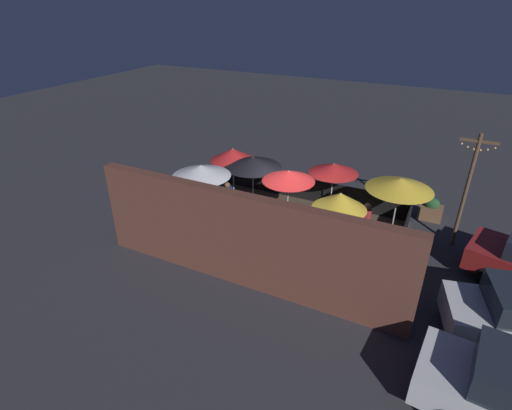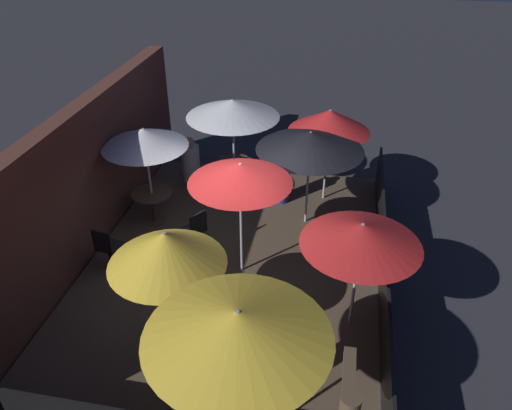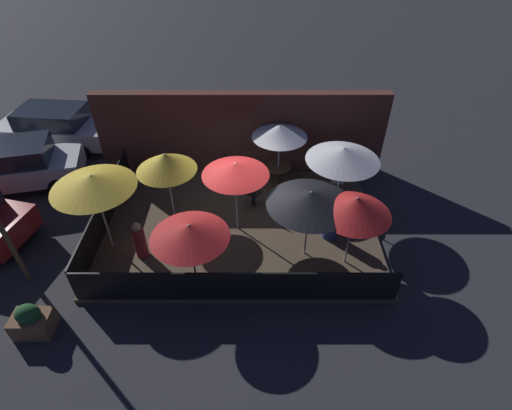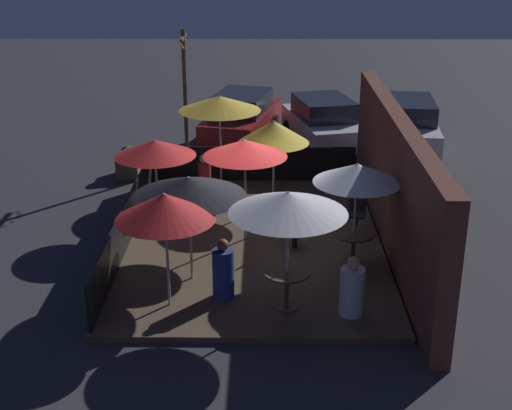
% 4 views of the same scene
% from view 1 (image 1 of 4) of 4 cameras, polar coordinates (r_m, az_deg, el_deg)
% --- Properties ---
extents(ground_plane, '(60.00, 60.00, 0.00)m').
position_cam_1_polar(ground_plane, '(14.57, 3.86, -4.17)').
color(ground_plane, '#2D2D33').
extents(patio_deck, '(8.05, 5.64, 0.12)m').
position_cam_1_polar(patio_deck, '(14.54, 3.87, -3.97)').
color(patio_deck, brown).
rests_on(patio_deck, ground_plane).
extents(building_wall, '(9.65, 0.36, 2.96)m').
position_cam_1_polar(building_wall, '(11.45, -1.94, -5.11)').
color(building_wall, brown).
rests_on(building_wall, ground_plane).
extents(fence_front, '(7.85, 0.05, 0.95)m').
position_cam_1_polar(fence_front, '(16.58, 7.71, 2.15)').
color(fence_front, black).
rests_on(fence_front, patio_deck).
extents(fence_side_left, '(0.05, 5.44, 0.95)m').
position_cam_1_polar(fence_side_left, '(13.51, 19.74, -5.79)').
color(fence_side_left, black).
rests_on(fence_side_left, patio_deck).
extents(patio_umbrella_0, '(2.12, 2.12, 2.27)m').
position_cam_1_polar(patio_umbrella_0, '(14.33, -7.84, 4.89)').
color(patio_umbrella_0, '#B2B2B7').
rests_on(patio_umbrella_0, patio_deck).
extents(patio_umbrella_1, '(1.75, 1.75, 2.20)m').
position_cam_1_polar(patio_umbrella_1, '(12.41, -4.80, 1.02)').
color(patio_umbrella_1, '#B2B2B7').
rests_on(patio_umbrella_1, patio_deck).
extents(patio_umbrella_2, '(1.80, 1.80, 2.21)m').
position_cam_1_polar(patio_umbrella_2, '(16.04, -3.34, 7.23)').
color(patio_umbrella_2, '#B2B2B7').
rests_on(patio_umbrella_2, patio_deck).
extents(patio_umbrella_3, '(2.14, 2.14, 2.44)m').
position_cam_1_polar(patio_umbrella_3, '(13.53, 19.87, 2.83)').
color(patio_umbrella_3, '#B2B2B7').
rests_on(patio_umbrella_3, patio_deck).
extents(patio_umbrella_4, '(1.82, 1.82, 2.31)m').
position_cam_1_polar(patio_umbrella_4, '(13.66, 4.69, 4.14)').
color(patio_umbrella_4, '#B2B2B7').
rests_on(patio_umbrella_4, patio_deck).
extents(patio_umbrella_5, '(1.88, 1.88, 2.01)m').
position_cam_1_polar(patio_umbrella_5, '(15.32, 11.04, 5.17)').
color(patio_umbrella_5, '#B2B2B7').
rests_on(patio_umbrella_5, patio_deck).
extents(patio_umbrella_6, '(2.20, 2.20, 2.14)m').
position_cam_1_polar(patio_umbrella_6, '(15.31, -0.44, 6.18)').
color(patio_umbrella_6, '#B2B2B7').
rests_on(patio_umbrella_6, patio_deck).
extents(patio_umbrella_7, '(1.73, 1.73, 2.19)m').
position_cam_1_polar(patio_umbrella_7, '(12.65, 11.89, 0.57)').
color(patio_umbrella_7, '#B2B2B7').
rests_on(patio_umbrella_7, patio_deck).
extents(dining_table_0, '(0.87, 0.87, 0.73)m').
position_cam_1_polar(dining_table_0, '(14.97, -7.48, -0.37)').
color(dining_table_0, '#4C3828').
rests_on(dining_table_0, patio_deck).
extents(dining_table_1, '(0.86, 0.86, 0.72)m').
position_cam_1_polar(dining_table_1, '(13.11, -4.55, -4.59)').
color(dining_table_1, '#4C3828').
rests_on(dining_table_1, patio_deck).
extents(patio_chair_0, '(0.56, 0.56, 0.94)m').
position_cam_1_polar(patio_chair_0, '(13.71, 1.12, -3.21)').
color(patio_chair_0, black).
rests_on(patio_chair_0, patio_deck).
extents(patio_chair_1, '(0.46, 0.46, 0.92)m').
position_cam_1_polar(patio_chair_1, '(12.29, 1.57, -7.37)').
color(patio_chair_1, black).
rests_on(patio_chair_1, patio_deck).
extents(patron_0, '(0.58, 0.58, 1.20)m').
position_cam_1_polar(patron_0, '(15.70, -4.06, 1.01)').
color(patron_0, navy).
rests_on(patron_0, patio_deck).
extents(patron_1, '(0.57, 0.57, 1.14)m').
position_cam_1_polar(patron_1, '(14.32, -10.83, -2.41)').
color(patron_1, silver).
rests_on(patron_1, patio_deck).
extents(patron_2, '(0.39, 0.39, 1.16)m').
position_cam_1_polar(patron_2, '(14.71, 15.43, -1.93)').
color(patron_2, maroon).
rests_on(patron_2, patio_deck).
extents(planter_box, '(0.86, 0.60, 0.89)m').
position_cam_1_polar(planter_box, '(16.75, 23.68, -0.63)').
color(planter_box, brown).
rests_on(planter_box, ground_plane).
extents(light_post, '(1.10, 0.12, 4.00)m').
position_cam_1_polar(light_post, '(14.58, 27.93, 2.38)').
color(light_post, brown).
rests_on(light_post, ground_plane).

